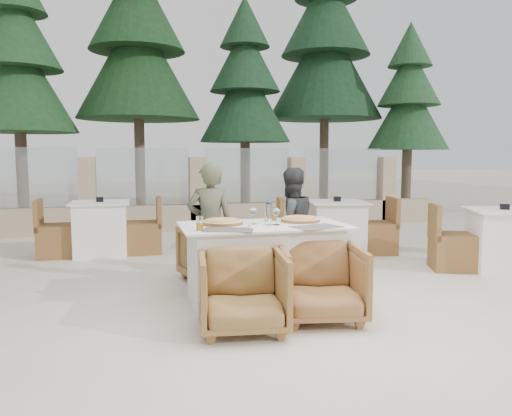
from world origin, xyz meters
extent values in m
plane|color=beige|center=(0.00, 0.00, 0.00)|extent=(80.00, 80.00, 0.00)
cube|color=beige|center=(0.00, 14.00, 0.01)|extent=(30.00, 16.00, 0.01)
cone|color=#1F4923|center=(-3.50, 7.00, 2.75)|extent=(2.42, 2.42, 5.50)
cone|color=#1A3E1D|center=(-1.00, 7.50, 3.25)|extent=(2.86, 2.86, 6.50)
cone|color=#1B3F23|center=(1.50, 7.20, 2.50)|extent=(2.20, 2.20, 5.00)
cone|color=#193C21|center=(3.80, 7.80, 3.40)|extent=(2.99, 2.99, 6.80)
cone|color=#24512A|center=(5.50, 6.50, 2.25)|extent=(1.98, 1.98, 4.50)
cube|color=#534F47|center=(-0.41, -0.36, 0.77)|extent=(0.52, 0.42, 0.00)
cube|color=#615A53|center=(0.43, -0.39, 0.77)|extent=(0.52, 0.42, 0.00)
cylinder|color=orange|center=(-0.40, 0.00, 0.80)|extent=(0.43, 0.43, 0.05)
cylinder|color=orange|center=(0.40, 0.01, 0.80)|extent=(0.43, 0.43, 0.05)
cylinder|color=#BCD7F7|center=(0.03, -0.13, 0.89)|extent=(0.08, 0.08, 0.24)
cylinder|color=gold|center=(-0.66, -0.33, 0.83)|extent=(0.07, 0.07, 0.13)
cylinder|color=orange|center=(0.17, 0.18, 0.84)|extent=(0.07, 0.07, 0.13)
imported|color=brown|center=(-0.34, 0.85, 0.32)|extent=(0.85, 0.86, 0.64)
imported|color=#9A6938|center=(0.47, 0.71, 0.31)|extent=(0.76, 0.77, 0.62)
imported|color=olive|center=(-0.39, -0.83, 0.33)|extent=(0.79, 0.80, 0.66)
imported|color=olive|center=(0.34, -0.73, 0.33)|extent=(0.82, 0.84, 0.66)
imported|color=#4C503A|center=(-0.43, 0.57, 0.68)|extent=(0.53, 0.38, 1.36)
imported|color=#323537|center=(0.51, 0.64, 0.65)|extent=(0.72, 0.61, 1.30)
camera|label=1|loc=(-1.27, -4.72, 1.44)|focal=35.00mm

